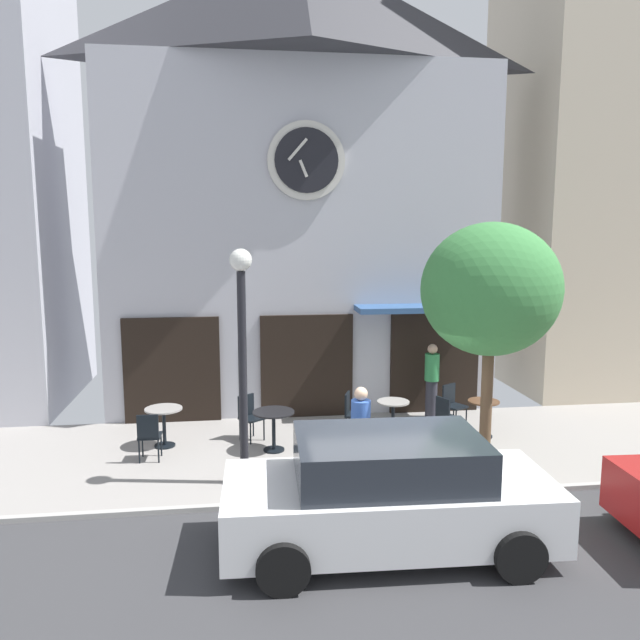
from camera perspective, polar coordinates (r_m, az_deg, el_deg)
The scene contains 17 objects.
ground_plane at distance 9.27m, azimuth 8.56°, elevation -18.92°, with size 29.37×11.38×0.13m.
clock_building at distance 14.81m, azimuth -1.76°, elevation 12.96°, with size 8.81×3.54×10.33m.
neighbor_building_right at distance 19.08m, azimuth 26.68°, elevation 17.56°, with size 6.37×4.32×15.01m.
street_lamp at distance 10.24m, azimuth -7.06°, elevation -4.27°, with size 0.36×0.36×3.89m.
street_tree at distance 10.90m, azimuth 15.30°, elevation 2.63°, with size 2.37×2.13×4.31m.
cafe_table_near_curb at distance 12.59m, azimuth -14.03°, elevation -8.76°, with size 0.72×0.72×0.76m.
cafe_table_leftmost at distance 12.03m, azimuth -4.24°, elevation -9.19°, with size 0.79×0.79×0.77m.
cafe_table_center_right at distance 12.87m, azimuth 6.67°, elevation -8.37°, with size 0.65×0.65×0.74m.
cafe_table_near_door at distance 13.19m, azimuth 14.64°, elevation -8.18°, with size 0.63×0.63×0.75m.
cafe_chair_near_tree at distance 12.76m, azimuth 11.42°, elevation -8.51°, with size 0.53×0.53×0.90m.
cafe_chair_by_entrance at distance 11.90m, azimuth -15.31°, elevation -9.91°, with size 0.41×0.41×0.90m.
cafe_chair_right_end at distance 12.69m, azimuth -6.48°, elevation -8.48°, with size 0.56×0.56×0.90m.
cafe_chair_curbside at distance 12.82m, azimuth 2.92°, elevation -8.26°, with size 0.51×0.51×0.90m.
cafe_chair_facing_wall at distance 13.71m, azimuth 11.94°, elevation -7.32°, with size 0.55×0.55×0.90m.
pedestrian_green at distance 14.12m, azimuth 10.14°, elevation -5.39°, with size 0.42×0.42×1.67m.
pedestrian_blue at distance 10.38m, azimuth 3.71°, elevation -10.43°, with size 0.37×0.37×1.67m.
parked_car_white at distance 8.56m, azimuth 6.26°, elevation -15.49°, with size 4.36×2.14×1.55m.
Camera 1 is at (-2.36, -9.00, 4.25)m, focal length 35.14 mm.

